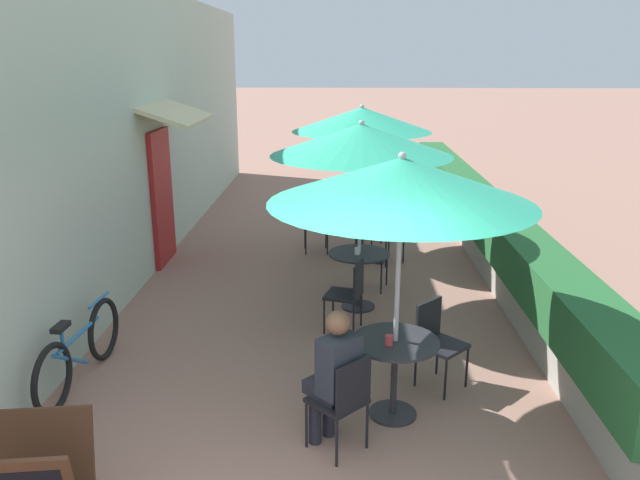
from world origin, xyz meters
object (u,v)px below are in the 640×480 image
Objects in this scene: cafe_chair_mid_right at (367,253)px; cafe_chair_far_back at (372,211)px; patio_umbrella_near at (401,181)px; cafe_chair_mid_left at (349,290)px; cafe_chair_far_right at (392,230)px; coffee_cup_near at (389,340)px; coffee_cup_far at (366,207)px; bicycle_leaning at (80,351)px; patio_table_near at (395,361)px; cafe_chair_near_left at (437,337)px; patio_umbrella_mid at (361,140)px; patio_table_mid at (359,268)px; patio_umbrella_far at (362,120)px; seated_patron_near_right at (334,373)px; patio_table_far at (360,219)px; cafe_chair_near_right at (344,397)px; coffee_cup_mid at (357,251)px; cafe_chair_far_left at (316,223)px.

cafe_chair_far_back is at bearing -168.26° from cafe_chair_mid_right.
cafe_chair_mid_left is (-0.38, 1.82, -1.68)m from patio_umbrella_near.
coffee_cup_near is at bearing 139.70° from cafe_chair_far_right.
coffee_cup_far is 5.33m from bicycle_leaning.
patio_umbrella_near is 2.80× the size of cafe_chair_mid_left.
cafe_chair_far_right and cafe_chair_far_back have the same top height.
patio_table_near is 3.27m from cafe_chair_mid_right.
cafe_chair_near_left is 2.68m from patio_umbrella_mid.
patio_table_mid is 0.32× the size of patio_umbrella_far.
cafe_chair_mid_right is at bearing 79.72° from patio_table_mid.
cafe_chair_mid_left is 1.48m from cafe_chair_mid_right.
patio_umbrella_far reaches higher than seated_patron_near_right.
patio_umbrella_mid is 2.80× the size of cafe_chair_far_right.
cafe_chair_mid_left is at bearing -100.28° from patio_umbrella_mid.
patio_table_near is at bearing -88.13° from patio_table_far.
seated_patron_near_right reaches higher than cafe_chair_far_back.
cafe_chair_mid_right is (0.34, 3.85, 0.00)m from cafe_chair_near_right.
cafe_chair_mid_left is 3.92m from cafe_chair_far_back.
patio_umbrella_far is at bearing 121.56° from coffee_cup_far.
patio_umbrella_near is at bearing 5.94° from cafe_chair_near_left.
coffee_cup_near is at bearing -89.95° from coffee_cup_far.
patio_umbrella_far is 1.38× the size of bicycle_leaning.
cafe_chair_near_right is at bearing -93.90° from patio_table_mid.
coffee_cup_near and coffee_cup_mid have the same top height.
patio_umbrella_near is 3.08× the size of patio_table_far.
cafe_chair_mid_right is 1.00× the size of cafe_chair_far_back.
cafe_chair_mid_left is 3.61m from patio_umbrella_far.
patio_umbrella_mid is at bearing 5.94° from cafe_chair_mid_left.
coffee_cup_mid is (-0.03, -0.07, -1.40)m from patio_umbrella_mid.
cafe_chair_far_back is (0.62, 6.21, -0.17)m from seated_patron_near_right.
patio_umbrella_near is at bearing -89.18° from coffee_cup_far.
cafe_chair_mid_right is at bearing 92.07° from patio_table_near.
patio_umbrella_near is 27.09× the size of coffee_cup_near.
seated_patron_near_right reaches higher than bicycle_leaning.
bicycle_leaning is at bearing -122.18° from cafe_chair_far_left.
patio_umbrella_mid is 2.61m from cafe_chair_far_right.
coffee_cup_near is 0.05× the size of bicycle_leaning.
coffee_cup_far is (-0.07, 4.85, 0.25)m from patio_table_near.
patio_umbrella_near is 2.80× the size of cafe_chair_far_left.
patio_umbrella_mid reaches higher than cafe_chair_near_right.
coffee_cup_near is (0.48, 0.40, 0.11)m from seated_patron_near_right.
cafe_chair_mid_left reaches higher than coffee_cup_far.
patio_umbrella_near is at bearing -4.92° from bicycle_leaning.
patio_table_mid is 2.46m from patio_table_far.
cafe_chair_far_back is 0.49× the size of bicycle_leaning.
cafe_chair_far_back reaches higher than coffee_cup_mid.
coffee_cup_mid is 0.10× the size of cafe_chair_far_right.
patio_umbrella_near is at bearing 55.52° from coffee_cup_near.
coffee_cup_near is at bearing -5.10° from seated_patron_near_right.
patio_umbrella_far is at bearing 5.94° from cafe_chair_far_back.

